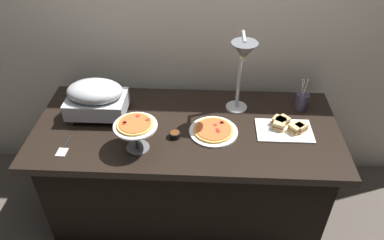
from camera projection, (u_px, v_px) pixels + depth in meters
name	position (u px, v px, depth m)	size (l,w,h in m)	color
ground_plane	(187.00, 205.00, 2.76)	(8.00, 8.00, 0.00)	#4C443D
back_wall	(190.00, 27.00, 2.42)	(4.40, 0.04, 2.40)	beige
buffet_table	(187.00, 169.00, 2.52)	(1.90, 0.84, 0.76)	black
chafing_dish	(96.00, 97.00, 2.29)	(0.37, 0.25, 0.25)	#B7BABF
heat_lamp	(243.00, 58.00, 2.09)	(0.15, 0.29, 0.55)	#B7BABF
pizza_plate_front	(213.00, 131.00, 2.24)	(0.30, 0.30, 0.03)	white
pizza_plate_center	(136.00, 128.00, 2.04)	(0.25, 0.25, 0.19)	#595B60
sandwich_platter	(286.00, 127.00, 2.25)	(0.34, 0.22, 0.06)	white
sauce_cup_near	(175.00, 135.00, 2.20)	(0.07, 0.07, 0.04)	black
utensil_holder	(302.00, 101.00, 2.41)	(0.08, 0.08, 0.23)	#383347
serving_spatula	(64.00, 147.00, 2.13)	(0.06, 0.17, 0.01)	#B7BABF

